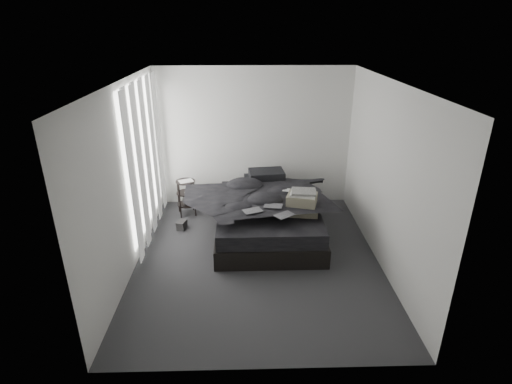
{
  "coord_description": "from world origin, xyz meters",
  "views": [
    {
      "loc": [
        -0.17,
        -5.16,
        3.3
      ],
      "look_at": [
        0.0,
        0.8,
        0.75
      ],
      "focal_mm": 28.0,
      "sensor_mm": 36.0,
      "label": 1
    }
  ],
  "objects_px": {
    "laptop": "(293,188)",
    "box_lower": "(301,232)",
    "side_stand": "(187,198)",
    "bed": "(268,226)"
  },
  "relations": [
    {
      "from": "side_stand",
      "to": "box_lower",
      "type": "xyz_separation_m",
      "value": [
        1.97,
        -1.11,
        -0.14
      ]
    },
    {
      "from": "bed",
      "to": "box_lower",
      "type": "relative_size",
      "value": 4.42
    },
    {
      "from": "laptop",
      "to": "side_stand",
      "type": "relative_size",
      "value": 0.54
    },
    {
      "from": "laptop",
      "to": "side_stand",
      "type": "bearing_deg",
      "value": 176.06
    },
    {
      "from": "bed",
      "to": "side_stand",
      "type": "distance_m",
      "value": 1.66
    },
    {
      "from": "side_stand",
      "to": "laptop",
      "type": "bearing_deg",
      "value": -21.69
    },
    {
      "from": "laptop",
      "to": "box_lower",
      "type": "height_order",
      "value": "laptop"
    },
    {
      "from": "side_stand",
      "to": "box_lower",
      "type": "bearing_deg",
      "value": -29.34
    },
    {
      "from": "side_stand",
      "to": "box_lower",
      "type": "relative_size",
      "value": 1.3
    },
    {
      "from": "laptop",
      "to": "box_lower",
      "type": "relative_size",
      "value": 0.71
    }
  ]
}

